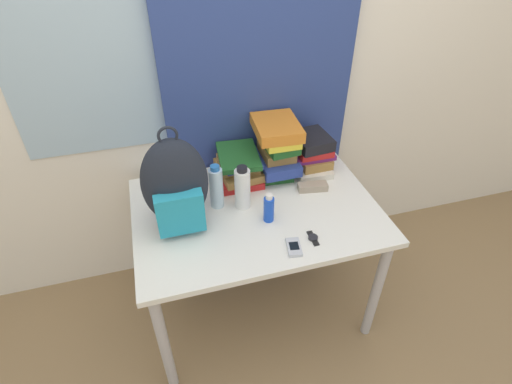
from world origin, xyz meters
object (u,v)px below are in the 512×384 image
(backpack, at_px, (176,186))
(sports_bottle, at_px, (243,188))
(book_stack_left, at_px, (239,167))
(wristwatch, at_px, (313,238))
(sunscreen_bottle, at_px, (269,209))
(sunglasses_case, at_px, (313,187))
(book_stack_right, at_px, (311,152))
(cell_phone, at_px, (294,247))
(book_stack_center, at_px, (277,147))
(water_bottle, at_px, (216,187))

(backpack, distance_m, sports_bottle, 0.33)
(book_stack_left, bearing_deg, backpack, -142.94)
(backpack, distance_m, wristwatch, 0.64)
(sunscreen_bottle, xyz_separation_m, sunglasses_case, (0.29, 0.16, -0.05))
(sunglasses_case, bearing_deg, book_stack_right, 72.25)
(sunglasses_case, bearing_deg, sunscreen_bottle, -150.96)
(backpack, xyz_separation_m, sunscreen_bottle, (0.40, -0.10, -0.14))
(cell_phone, distance_m, sunglasses_case, 0.44)
(backpack, xyz_separation_m, cell_phone, (0.44, -0.30, -0.20))
(book_stack_center, bearing_deg, sunscreen_bottle, -113.17)
(backpack, xyz_separation_m, sunglasses_case, (0.68, 0.06, -0.19))
(water_bottle, bearing_deg, sports_bottle, -18.23)
(book_stack_left, xyz_separation_m, wristwatch, (0.20, -0.53, -0.07))
(book_stack_left, bearing_deg, wristwatch, -69.12)
(book_stack_center, height_order, sunglasses_case, book_stack_center)
(book_stack_center, height_order, cell_phone, book_stack_center)
(water_bottle, xyz_separation_m, sunscreen_bottle, (0.21, -0.17, -0.04))
(book_stack_left, relative_size, book_stack_right, 1.03)
(backpack, distance_m, book_stack_right, 0.80)
(book_stack_left, distance_m, water_bottle, 0.24)
(book_stack_center, xyz_separation_m, sunglasses_case, (0.13, -0.20, -0.14))
(water_bottle, relative_size, cell_phone, 2.03)
(sports_bottle, bearing_deg, book_stack_left, 80.31)
(book_stack_left, distance_m, sports_bottle, 0.23)
(water_bottle, bearing_deg, sunscreen_bottle, -39.61)
(sunglasses_case, xyz_separation_m, wristwatch, (-0.13, -0.33, -0.01))
(book_stack_left, height_order, sports_bottle, sports_bottle)
(sunglasses_case, bearing_deg, cell_phone, -122.90)
(backpack, height_order, book_stack_center, backpack)
(water_bottle, height_order, sports_bottle, water_bottle)
(wristwatch, bearing_deg, water_bottle, 136.08)
(book_stack_left, bearing_deg, sports_bottle, -99.69)
(backpack, height_order, wristwatch, backpack)
(wristwatch, bearing_deg, sunglasses_case, 67.96)
(sports_bottle, relative_size, sunglasses_case, 1.45)
(sunscreen_bottle, distance_m, sunglasses_case, 0.33)
(sports_bottle, bearing_deg, wristwatch, -51.85)
(backpack, distance_m, cell_phone, 0.58)
(sports_bottle, xyz_separation_m, cell_phone, (0.14, -0.34, -0.10))
(cell_phone, height_order, sunglasses_case, sunglasses_case)
(backpack, bearing_deg, sports_bottle, 6.67)
(book_stack_left, xyz_separation_m, cell_phone, (0.10, -0.56, -0.07))
(backpack, bearing_deg, wristwatch, -26.34)
(book_stack_center, height_order, wristwatch, book_stack_center)
(backpack, bearing_deg, water_bottle, 21.62)
(water_bottle, relative_size, sunglasses_case, 1.47)
(backpack, xyz_separation_m, book_stack_left, (0.34, 0.26, -0.13))
(sports_bottle, height_order, sunglasses_case, sports_bottle)
(book_stack_left, height_order, book_stack_right, book_stack_right)
(book_stack_left, relative_size, sports_bottle, 1.29)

